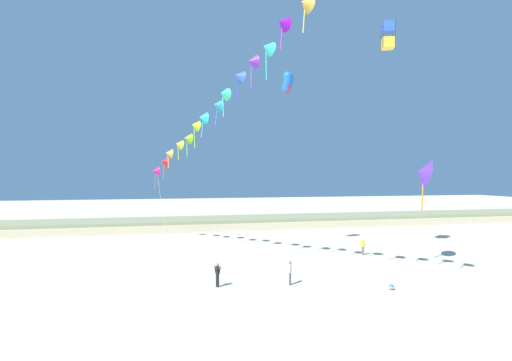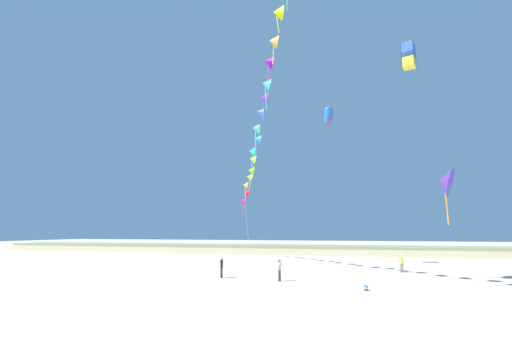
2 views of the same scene
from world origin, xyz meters
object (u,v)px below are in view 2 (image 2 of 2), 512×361
(large_kite_low_lead, at_px, (328,116))
(large_kite_high_solo, at_px, (408,56))
(person_mid_center, at_px, (222,266))
(person_near_right, at_px, (401,262))
(large_kite_mid_trail, at_px, (445,181))
(beach_ball, at_px, (366,288))
(person_near_left, at_px, (279,268))

(large_kite_low_lead, height_order, large_kite_high_solo, large_kite_high_solo)
(person_mid_center, distance_m, large_kite_low_lead, 21.92)
(person_near_right, xyz_separation_m, large_kite_high_solo, (1.52, -1.85, 19.95))
(person_mid_center, relative_size, large_kite_mid_trail, 0.34)
(large_kite_low_lead, distance_m, beach_ball, 22.93)
(person_near_right, relative_size, person_mid_center, 0.98)
(large_kite_mid_trail, bearing_deg, large_kite_high_solo, 115.47)
(person_near_left, height_order, large_kite_mid_trail, large_kite_mid_trail)
(person_mid_center, xyz_separation_m, large_kite_high_solo, (16.88, 6.06, 19.93))
(person_near_left, bearing_deg, beach_ball, -23.66)
(large_kite_mid_trail, bearing_deg, person_near_left, -164.91)
(large_kite_low_lead, relative_size, large_kite_mid_trail, 0.49)
(person_mid_center, distance_m, large_kite_mid_trail, 19.88)
(person_near_left, xyz_separation_m, person_near_right, (10.29, 8.55, -0.04))
(person_near_left, bearing_deg, large_kite_mid_trail, 15.09)
(person_near_left, xyz_separation_m, large_kite_low_lead, (3.77, 12.25, 16.34))
(large_kite_mid_trail, height_order, large_kite_high_solo, large_kite_high_solo)
(large_kite_mid_trail, height_order, beach_ball, large_kite_mid_trail)
(large_kite_low_lead, relative_size, large_kite_high_solo, 0.97)
(person_near_left, relative_size, large_kite_mid_trail, 0.35)
(person_near_left, relative_size, large_kite_low_lead, 0.71)
(large_kite_mid_trail, bearing_deg, large_kite_low_lead, 137.70)
(person_near_left, xyz_separation_m, person_mid_center, (-5.08, 0.64, -0.02))
(person_near_right, height_order, large_kite_mid_trail, large_kite_mid_trail)
(large_kite_mid_trail, distance_m, beach_ball, 12.25)
(large_kite_low_lead, relative_size, beach_ball, 6.65)
(large_kite_low_lead, xyz_separation_m, large_kite_mid_trail, (9.52, -8.67, -9.34))
(large_kite_low_lead, bearing_deg, person_near_right, -29.59)
(person_near_right, bearing_deg, large_kite_low_lead, 150.41)
(person_mid_center, relative_size, large_kite_high_solo, 0.67)
(person_near_right, relative_size, large_kite_high_solo, 0.66)
(large_kite_low_lead, height_order, beach_ball, large_kite_low_lead)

